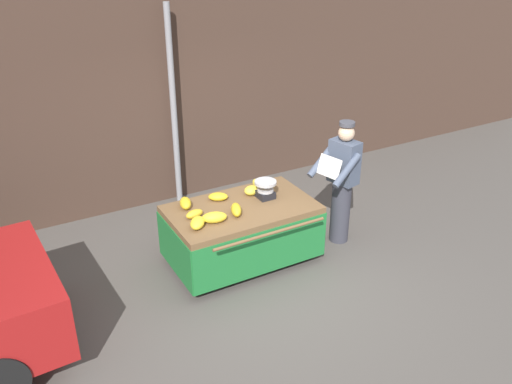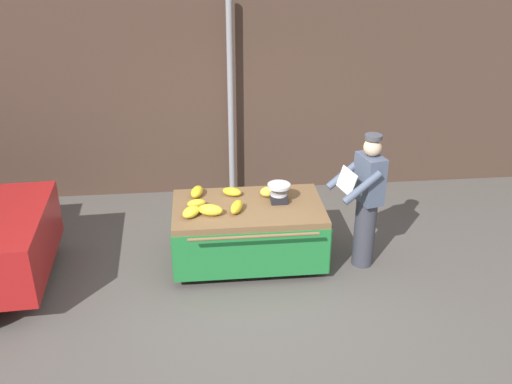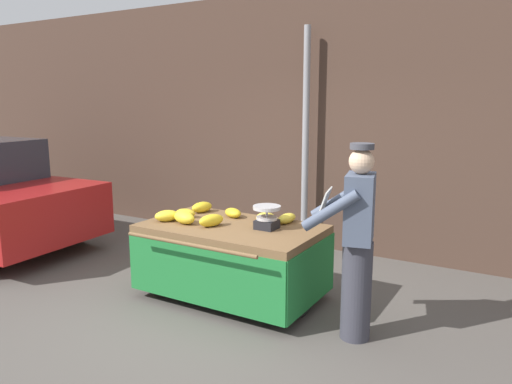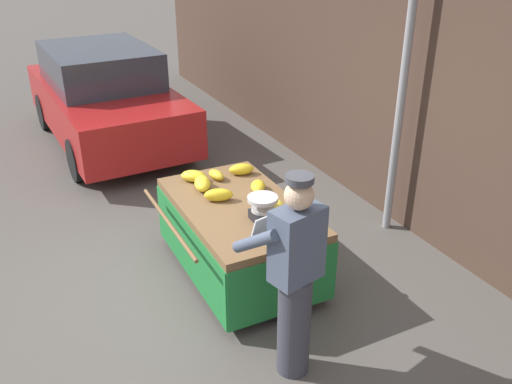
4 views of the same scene
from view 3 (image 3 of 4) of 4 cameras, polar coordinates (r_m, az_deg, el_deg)
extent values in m
plane|color=#514C47|center=(4.86, -5.91, -14.49)|extent=(60.00, 60.00, 0.00)
cube|color=#473328|center=(6.88, 7.97, 8.05)|extent=(16.00, 0.24, 3.52)
cylinder|color=gray|center=(6.66, 5.77, 5.85)|extent=(0.09, 0.09, 3.01)
cube|color=brown|center=(5.08, -2.86, -4.31)|extent=(1.82, 1.07, 0.08)
cylinder|color=black|center=(5.67, -9.90, -7.18)|extent=(0.05, 0.68, 0.68)
cylinder|color=#B7B7BC|center=(5.69, -10.13, -7.13)|extent=(0.01, 0.12, 0.12)
cylinder|color=black|center=(4.82, 5.59, -10.36)|extent=(0.05, 0.68, 0.68)
cylinder|color=#B7B7BC|center=(4.81, 5.92, -10.42)|extent=(0.01, 0.12, 0.12)
cylinder|color=#4C4742|center=(5.56, -0.23, -7.21)|extent=(0.05, 0.05, 0.71)
cube|color=#1E7233|center=(4.76, -6.41, -9.69)|extent=(1.82, 0.02, 0.60)
cube|color=#1E7233|center=(5.61, 0.19, -6.45)|extent=(1.82, 0.02, 0.60)
cube|color=#1E7233|center=(5.70, -10.54, -6.34)|extent=(0.02, 1.07, 0.60)
cube|color=#1E7233|center=(4.76, 6.49, -9.69)|extent=(0.02, 1.07, 0.60)
cylinder|color=brown|center=(4.51, -7.88, -6.06)|extent=(1.46, 0.04, 0.04)
cube|color=black|center=(4.91, 1.26, -3.78)|extent=(0.20, 0.20, 0.09)
cylinder|color=#B7B7BC|center=(4.89, 1.27, -2.64)|extent=(0.02, 0.02, 0.11)
cylinder|color=#B7B7BC|center=(4.87, 1.27, -1.82)|extent=(0.28, 0.28, 0.04)
cylinder|color=#B7B7BC|center=(4.90, 1.27, -3.04)|extent=(0.21, 0.21, 0.03)
ellipsoid|color=gold|center=(5.65, -6.30, -1.76)|extent=(0.20, 0.29, 0.12)
ellipsoid|color=yellow|center=(5.11, 1.15, -3.05)|extent=(0.25, 0.23, 0.12)
ellipsoid|color=yellow|center=(5.16, -8.33, -2.95)|extent=(0.33, 0.24, 0.13)
ellipsoid|color=gold|center=(5.01, -5.22, -3.31)|extent=(0.22, 0.31, 0.13)
ellipsoid|color=gold|center=(5.43, -8.20, -2.44)|extent=(0.25, 0.16, 0.10)
ellipsoid|color=yellow|center=(5.29, -10.31, -2.73)|extent=(0.28, 0.30, 0.12)
ellipsoid|color=gold|center=(5.39, -2.69, -2.43)|extent=(0.29, 0.25, 0.10)
ellipsoid|color=yellow|center=(5.14, 3.60, -3.08)|extent=(0.15, 0.29, 0.10)
cylinder|color=#383842|center=(4.42, 11.58, -11.13)|extent=(0.26, 0.26, 0.88)
cube|color=#475166|center=(4.20, 11.96, -1.85)|extent=(0.31, 0.42, 0.58)
sphere|color=#DBB28E|center=(4.14, 12.17, 3.50)|extent=(0.21, 0.21, 0.21)
cylinder|color=#3F3F47|center=(4.12, 12.24, 5.22)|extent=(0.20, 0.20, 0.05)
cylinder|color=#475166|center=(4.02, 8.67, -2.16)|extent=(0.49, 0.20, 0.37)
cylinder|color=#475166|center=(4.43, 9.46, -0.99)|extent=(0.49, 0.20, 0.37)
cube|color=silver|center=(4.23, 7.92, -1.35)|extent=(0.17, 0.35, 0.25)
cylinder|color=black|center=(7.62, -20.53, -3.37)|extent=(0.61, 0.21, 0.60)
camera|label=1|loc=(5.89, -75.56, 21.46)|focal=38.09mm
camera|label=2|loc=(4.25, -96.90, 25.48)|focal=40.13mm
camera|label=4|loc=(2.91, 71.89, 27.71)|focal=38.57mm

